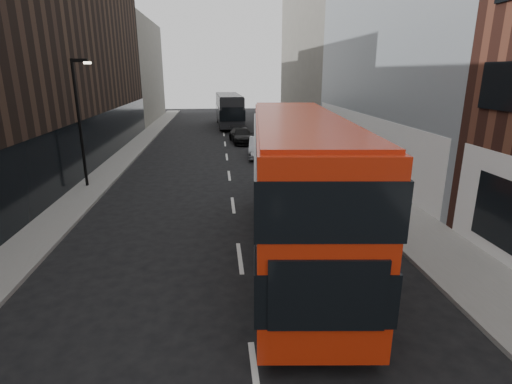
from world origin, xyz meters
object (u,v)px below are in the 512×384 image
object	(u,v)px
street_lamp	(80,115)
car_a	(278,182)
car_c	(242,135)
car_b	(259,147)
red_bus	(297,182)
grey_bus	(229,109)

from	to	relation	value
street_lamp	car_a	world-z (taller)	street_lamp
car_c	car_a	bearing A→B (deg)	-92.95
car_b	red_bus	bearing A→B (deg)	-85.77
grey_bus	car_b	world-z (taller)	grey_bus
street_lamp	car_a	bearing A→B (deg)	-12.63
red_bus	street_lamp	bearing A→B (deg)	140.92
street_lamp	car_b	bearing A→B (deg)	35.80
street_lamp	car_b	size ratio (longest dim) A/B	1.52
street_lamp	red_bus	distance (m)	14.38
grey_bus	car_a	xyz separation A→B (m)	(1.72, -29.00, -1.37)
street_lamp	car_c	bearing A→B (deg)	55.85
grey_bus	car_a	distance (m)	29.08
grey_bus	car_a	size ratio (longest dim) A/B	2.94
grey_bus	car_c	size ratio (longest dim) A/B	2.50
car_a	car_c	bearing A→B (deg)	95.76
red_bus	grey_bus	size ratio (longest dim) A/B	1.06
street_lamp	red_bus	xyz separation A→B (m)	(10.23, -10.02, -1.36)
red_bus	car_c	bearing A→B (deg)	96.32
street_lamp	grey_bus	world-z (taller)	street_lamp
red_bus	car_b	xyz separation A→B (m)	(0.57, 17.81, -2.06)
car_a	car_b	xyz separation A→B (m)	(0.06, 10.20, 0.06)
street_lamp	car_c	xyz separation A→B (m)	(9.80, 14.46, -3.48)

